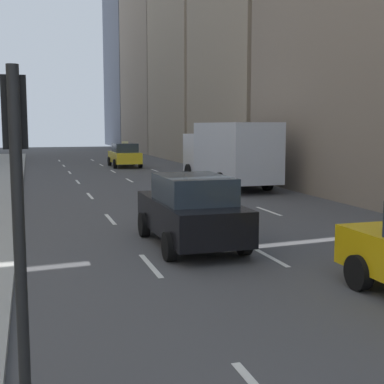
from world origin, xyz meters
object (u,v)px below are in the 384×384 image
(traffic_light_pole, at_px, (17,188))
(box_truck, at_px, (228,152))
(taxi_lead, at_px, (125,155))
(sedan_black_near, at_px, (191,210))

(traffic_light_pole, bearing_deg, box_truck, 63.69)
(taxi_lead, bearing_deg, sedan_black_near, -96.15)
(taxi_lead, xyz_separation_m, traffic_light_pole, (-6.75, -33.13, 1.53))
(box_truck, xyz_separation_m, traffic_light_pole, (-9.55, -19.31, 0.70))
(taxi_lead, distance_m, traffic_light_pole, 33.85)
(taxi_lead, relative_size, traffic_light_pole, 1.22)
(taxi_lead, height_order, traffic_light_pole, traffic_light_pole)
(taxi_lead, xyz_separation_m, sedan_black_near, (-2.80, -25.99, 0.03))
(box_truck, bearing_deg, sedan_black_near, -114.71)
(taxi_lead, bearing_deg, box_truck, -78.54)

